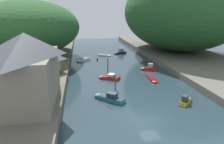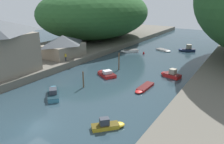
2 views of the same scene
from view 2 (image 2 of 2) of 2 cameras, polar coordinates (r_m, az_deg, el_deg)
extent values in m
plane|color=#283D47|center=(49.21, 8.56, 2.13)|extent=(130.00, 130.00, 0.00)
cube|color=#666056|center=(61.48, -11.20, 5.95)|extent=(22.00, 120.00, 1.35)
ellipsoid|color=#285628|center=(72.21, -4.02, 15.10)|extent=(30.10, 42.15, 16.14)
cube|color=gray|center=(50.77, -12.58, 5.57)|extent=(6.22, 8.72, 2.73)
pyramid|color=#3D4247|center=(50.30, -12.77, 8.19)|extent=(6.71, 9.42, 1.99)
cube|color=red|center=(41.62, 15.41, -0.93)|extent=(3.35, 2.34, 0.69)
ellipsoid|color=red|center=(42.39, 13.69, -0.43)|extent=(1.86, 1.87, 0.69)
cube|color=#450A0A|center=(41.51, 15.45, -0.46)|extent=(3.42, 2.38, 0.03)
cube|color=#9E937F|center=(41.31, 15.62, 0.13)|extent=(1.32, 1.36, 0.98)
cube|color=gold|center=(25.11, -1.78, -14.06)|extent=(2.90, 2.97, 0.47)
ellipsoid|color=gold|center=(25.41, 1.62, -13.62)|extent=(1.83, 1.84, 0.47)
cube|color=#4C3E0E|center=(24.97, -1.78, -13.58)|extent=(2.96, 3.03, 0.03)
cube|color=#333842|center=(24.74, -2.01, -12.81)|extent=(1.31, 1.32, 0.84)
cube|color=navy|center=(64.05, 19.28, 5.45)|extent=(3.94, 3.06, 0.67)
ellipsoid|color=navy|center=(63.72, 17.72, 5.54)|extent=(2.30, 2.25, 0.67)
cube|color=black|center=(63.98, 19.31, 5.75)|extent=(4.01, 3.13, 0.03)
cube|color=#9E937F|center=(63.88, 19.46, 6.25)|extent=(1.63, 1.63, 1.19)
cube|color=red|center=(35.94, 8.72, -3.85)|extent=(1.42, 4.09, 0.37)
ellipsoid|color=red|center=(34.24, 7.26, -4.95)|extent=(1.31, 2.06, 0.37)
cube|color=#450A0A|center=(35.87, 8.73, -3.55)|extent=(1.45, 4.17, 0.03)
cube|color=white|center=(63.06, 13.08, 5.67)|extent=(3.90, 3.13, 0.35)
ellipsoid|color=white|center=(61.95, 14.23, 5.35)|extent=(2.30, 2.37, 0.35)
cube|color=#525252|center=(63.02, 13.09, 5.83)|extent=(3.98, 3.20, 0.03)
cube|color=red|center=(40.91, -1.34, -0.69)|extent=(4.22, 3.66, 0.53)
ellipsoid|color=red|center=(42.44, -2.45, 0.02)|extent=(2.58, 2.68, 0.53)
cube|color=#450A0A|center=(40.81, -1.34, -0.32)|extent=(4.30, 3.73, 0.03)
cube|color=silver|center=(40.63, -1.27, 0.01)|extent=(1.85, 1.94, 0.59)
cube|color=teal|center=(33.55, -15.07, -5.75)|extent=(4.34, 4.19, 0.63)
ellipsoid|color=teal|center=(35.62, -15.09, -4.29)|extent=(2.64, 2.60, 0.63)
cube|color=#132A33|center=(33.42, -15.12, -5.24)|extent=(4.43, 4.27, 0.03)
cube|color=#333842|center=(33.15, -15.17, -4.79)|extent=(1.88, 1.86, 0.72)
cube|color=white|center=(59.75, 4.92, 5.50)|extent=(4.01, 4.05, 0.61)
ellipsoid|color=white|center=(59.19, 3.18, 5.42)|extent=(2.63, 2.63, 0.61)
cube|color=#525252|center=(59.68, 4.93, 5.80)|extent=(4.09, 4.13, 0.03)
cylinder|color=brown|center=(35.62, -7.52, -2.06)|extent=(0.23, 0.23, 2.63)
sphere|color=brown|center=(35.16, -7.61, 0.02)|extent=(0.21, 0.21, 0.21)
cylinder|color=brown|center=(44.10, 1.81, 2.70)|extent=(0.25, 0.25, 3.40)
sphere|color=brown|center=(43.65, 1.84, 4.91)|extent=(0.23, 0.23, 0.23)
sphere|color=red|center=(57.73, 8.28, 4.88)|extent=(0.55, 0.55, 0.55)
cone|color=red|center=(57.63, 8.30, 5.27)|extent=(0.27, 0.27, 0.27)
cylinder|color=#282D3D|center=(46.93, -12.09, 3.36)|extent=(0.13, 0.13, 0.85)
cylinder|color=#282D3D|center=(47.04, -11.92, 3.41)|extent=(0.13, 0.13, 0.85)
cube|color=gold|center=(46.80, -12.06, 4.25)|extent=(0.26, 0.40, 0.62)
sphere|color=tan|center=(46.70, -12.10, 4.75)|extent=(0.22, 0.22, 0.22)
camera|label=1|loc=(30.30, -81.29, 2.58)|focal=35.00mm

